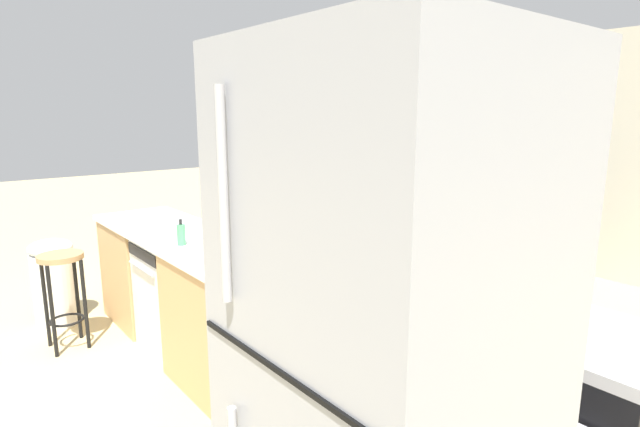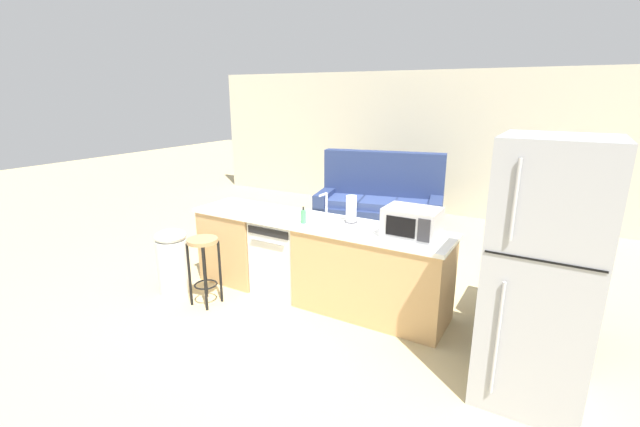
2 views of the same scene
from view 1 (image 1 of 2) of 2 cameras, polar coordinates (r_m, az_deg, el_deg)
The scene contains 14 objects.
ground_plane at distance 3.94m, azimuth -13.40°, elevation -15.58°, with size 24.00×24.00×0.00m, color tan.
wall_back at distance 6.39m, azimuth 23.80°, elevation 6.28°, with size 10.00×0.06×2.60m.
kitchen_counter at distance 3.57m, azimuth -11.99°, elevation -11.04°, with size 2.94×0.66×0.90m.
dishwasher at distance 3.98m, azimuth -15.30°, elevation -8.76°, with size 0.58×0.61×0.84m.
stove_range at distance 2.56m, azimuth 25.61°, elevation -20.77°, with size 0.76×0.68×0.90m.
refrigerator at distance 1.48m, azimuth 7.62°, elevation -21.16°, with size 0.72×0.73×1.94m.
microwave at distance 2.57m, azimuth -2.46°, elevation -5.02°, with size 0.50×0.37×0.28m.
sink_faucet at distance 3.40m, azimuth -11.36°, elevation -1.30°, with size 0.07×0.18×0.30m.
paper_towel_roll at distance 3.20m, azimuth -8.04°, elevation -1.84°, with size 0.14×0.14×0.28m.
soap_bottle at distance 3.45m, azimuth -15.58°, elevation -2.32°, with size 0.06×0.06×0.18m.
kettle at distance 2.29m, azimuth 21.62°, elevation -9.41°, with size 0.21×0.17×0.19m.
bar_stool at distance 4.23m, azimuth -27.33°, elevation -6.81°, with size 0.32×0.32×0.74m.
trash_bin at distance 4.78m, azimuth -28.13°, elevation -6.84°, with size 0.35×0.35×0.74m.
couch at distance 5.56m, azimuth 11.18°, elevation -3.09°, with size 2.15×1.32×1.27m.
Camera 1 is at (3.19, -1.48, 1.77)m, focal length 28.00 mm.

